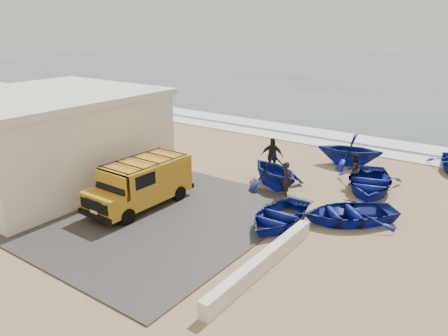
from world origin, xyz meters
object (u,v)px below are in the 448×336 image
Objects in this scene: building at (47,138)px; boat_near_right at (349,213)px; fisherman_middle at (353,169)px; boat_mid_right at (369,182)px; fisherman_back at (272,156)px; boat_far_left at (350,149)px; boat_mid_left at (275,170)px; fisherman_front at (286,179)px; parapet at (262,263)px; van at (142,182)px; boat_near_left at (279,216)px.

building reaches higher than boat_near_right.
fisherman_middle is at bearing 154.82° from boat_near_right.
fisherman_back is (-4.76, -0.64, 0.52)m from boat_mid_right.
fisherman_middle is at bearing 8.91° from boat_far_left.
boat_far_left is (10.87, 10.84, -1.28)m from building.
fisherman_front is at bearing -95.99° from boat_mid_left.
fisherman_front is at bearing -67.87° from fisherman_back.
boat_mid_right is at bearing -31.84° from boat_mid_left.
boat_mid_right is (-0.45, 3.75, 0.05)m from boat_near_right.
fisherman_back reaches higher than boat_far_left.
fisherman_front reaches higher than boat_near_right.
boat_mid_left is at bearing 116.48° from parapet.
van is 9.89m from fisherman_middle.
fisherman_middle is (-1.37, 4.13, 0.38)m from boat_near_right.
parapet is 1.62× the size of boat_near_right.
boat_near_right is (13.41, 3.98, -1.78)m from building.
fisherman_middle is at bearing 51.97° from van.
boat_mid_left reaches higher than boat_mid_right.
building is 14.11m from boat_near_right.
van is at bearing -108.42° from boat_near_right.
parapet is 3.40m from boat_near_left.
fisherman_front is (0.97, -0.67, -0.06)m from boat_mid_left.
boat_far_left is 2.11× the size of fisherman_front.
building is 10.92m from fisherman_back.
boat_near_right is 1.94× the size of fisherman_back.
boat_far_left is at bearing 156.84° from boat_near_right.
fisherman_middle is (2.83, 2.51, -0.09)m from boat_mid_left.
boat_mid_right is (7.14, 7.30, -0.64)m from van.
fisherman_back is at bearing -8.53° from fisherman_front.
fisherman_middle is (0.73, 5.93, 0.40)m from boat_near_left.
fisherman_back is (-1.01, 1.50, 0.10)m from boat_mid_left.
van is at bearing 167.91° from parapet.
boat_mid_right is 2.62× the size of fisherman_front.
boat_mid_right is at bearing 30.81° from building.
boat_far_left is at bearing 44.92° from building.
boat_mid_left is at bearing 121.44° from boat_near_left.
boat_far_left reaches higher than boat_mid_left.
building is 12.68m from parapet.
boat_near_left is at bearing 18.69° from van.
fisherman_back is (-3.11, 4.91, 0.59)m from boat_near_left.
boat_mid_left reaches higher than parapet.
boat_far_left is (-1.63, 11.84, 0.61)m from parapet.
boat_near_right is 1.14× the size of boat_mid_left.
parapet is 3.15× the size of fisherman_back.
building is 1.57× the size of parapet.
boat_far_left reaches higher than parapet.
building is 6.14× the size of fisherman_middle.
boat_near_right is 0.89× the size of boat_mid_right.
boat_far_left reaches higher than boat_near_left.
boat_near_left is 3.00m from fisherman_front.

